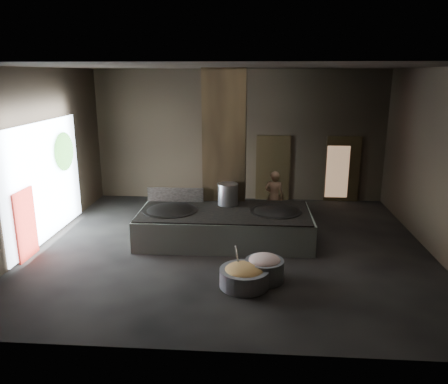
# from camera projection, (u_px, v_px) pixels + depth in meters

# --- Properties ---
(floor) EXTENTS (10.00, 9.00, 0.10)m
(floor) POSITION_uv_depth(u_px,v_px,m) (231.00, 248.00, 11.39)
(floor) COLOR black
(floor) RESTS_ON ground
(ceiling) EXTENTS (10.00, 9.00, 0.10)m
(ceiling) POSITION_uv_depth(u_px,v_px,m) (232.00, 64.00, 10.19)
(ceiling) COLOR black
(ceiling) RESTS_ON back_wall
(back_wall) EXTENTS (10.00, 0.10, 4.50)m
(back_wall) POSITION_uv_depth(u_px,v_px,m) (239.00, 136.00, 15.17)
(back_wall) COLOR black
(back_wall) RESTS_ON ground
(front_wall) EXTENTS (10.00, 0.10, 4.50)m
(front_wall) POSITION_uv_depth(u_px,v_px,m) (214.00, 221.00, 6.41)
(front_wall) COLOR black
(front_wall) RESTS_ON ground
(left_wall) EXTENTS (0.10, 9.00, 4.50)m
(left_wall) POSITION_uv_depth(u_px,v_px,m) (35.00, 158.00, 11.15)
(left_wall) COLOR black
(left_wall) RESTS_ON ground
(right_wall) EXTENTS (0.10, 9.00, 4.50)m
(right_wall) POSITION_uv_depth(u_px,v_px,m) (442.00, 164.00, 10.43)
(right_wall) COLOR black
(right_wall) RESTS_ON ground
(pillar) EXTENTS (1.20, 1.20, 4.50)m
(pillar) POSITION_uv_depth(u_px,v_px,m) (225.00, 148.00, 12.64)
(pillar) COLOR black
(pillar) RESTS_ON ground
(hearth_platform) EXTENTS (4.59, 2.25, 0.79)m
(hearth_platform) POSITION_uv_depth(u_px,v_px,m) (225.00, 226.00, 11.68)
(hearth_platform) COLOR #ABBEAB
(hearth_platform) RESTS_ON ground
(platform_cap) EXTENTS (4.46, 2.14, 0.03)m
(platform_cap) POSITION_uv_depth(u_px,v_px,m) (225.00, 211.00, 11.57)
(platform_cap) COLOR black
(platform_cap) RESTS_ON hearth_platform
(wok_left) EXTENTS (1.44, 1.44, 0.40)m
(wok_left) POSITION_uv_depth(u_px,v_px,m) (170.00, 213.00, 11.64)
(wok_left) COLOR black
(wok_left) RESTS_ON hearth_platform
(wok_left_rim) EXTENTS (1.47, 1.47, 0.05)m
(wok_left_rim) POSITION_uv_depth(u_px,v_px,m) (170.00, 210.00, 11.62)
(wok_left_rim) COLOR black
(wok_left_rim) RESTS_ON hearth_platform
(wok_right) EXTENTS (1.34, 1.34, 0.38)m
(wok_right) POSITION_uv_depth(u_px,v_px,m) (276.00, 214.00, 11.54)
(wok_right) COLOR black
(wok_right) RESTS_ON hearth_platform
(wok_right_rim) EXTENTS (1.37, 1.37, 0.05)m
(wok_right_rim) POSITION_uv_depth(u_px,v_px,m) (276.00, 212.00, 11.52)
(wok_right_rim) COLOR black
(wok_right_rim) RESTS_ON hearth_platform
(stock_pot) EXTENTS (0.55, 0.55, 0.59)m
(stock_pot) POSITION_uv_depth(u_px,v_px,m) (228.00, 194.00, 12.01)
(stock_pot) COLOR #A4A7AC
(stock_pot) RESTS_ON hearth_platform
(splash_guard) EXTENTS (1.59, 0.08, 0.40)m
(splash_guard) POSITION_uv_depth(u_px,v_px,m) (175.00, 195.00, 12.34)
(splash_guard) COLOR black
(splash_guard) RESTS_ON hearth_platform
(cook) EXTENTS (0.63, 0.46, 1.59)m
(cook) POSITION_uv_depth(u_px,v_px,m) (274.00, 197.00, 12.97)
(cook) COLOR #8C6447
(cook) RESTS_ON ground
(veg_basin) EXTENTS (1.24, 1.24, 0.39)m
(veg_basin) POSITION_uv_depth(u_px,v_px,m) (244.00, 278.00, 9.18)
(veg_basin) COLOR slate
(veg_basin) RESTS_ON ground
(veg_fill) EXTENTS (0.86, 0.86, 0.26)m
(veg_fill) POSITION_uv_depth(u_px,v_px,m) (244.00, 271.00, 9.14)
(veg_fill) COLOR #9C9F4D
(veg_fill) RESTS_ON veg_basin
(ladle) EXTENTS (0.12, 0.41, 0.74)m
(ladle) POSITION_uv_depth(u_px,v_px,m) (238.00, 259.00, 9.24)
(ladle) COLOR #A4A7AC
(ladle) RESTS_ON veg_basin
(meat_basin) EXTENTS (1.04, 1.04, 0.46)m
(meat_basin) POSITION_uv_depth(u_px,v_px,m) (264.00, 270.00, 9.45)
(meat_basin) COLOR slate
(meat_basin) RESTS_ON ground
(meat_fill) EXTENTS (0.70, 0.70, 0.27)m
(meat_fill) POSITION_uv_depth(u_px,v_px,m) (265.00, 261.00, 9.39)
(meat_fill) COLOR tan
(meat_fill) RESTS_ON meat_basin
(doorway_near) EXTENTS (1.18, 0.08, 2.38)m
(doorway_near) POSITION_uv_depth(u_px,v_px,m) (273.00, 169.00, 15.29)
(doorway_near) COLOR black
(doorway_near) RESTS_ON ground
(doorway_near_glow) EXTENTS (0.78, 0.04, 1.84)m
(doorway_near_glow) POSITION_uv_depth(u_px,v_px,m) (279.00, 170.00, 15.48)
(doorway_near_glow) COLOR #8C6647
(doorway_near_glow) RESTS_ON ground
(doorway_far) EXTENTS (1.18, 0.08, 2.38)m
(doorway_far) POSITION_uv_depth(u_px,v_px,m) (342.00, 170.00, 15.12)
(doorway_far) COLOR black
(doorway_far) RESTS_ON ground
(doorway_far_glow) EXTENTS (0.77, 0.04, 1.82)m
(doorway_far_glow) POSITION_uv_depth(u_px,v_px,m) (337.00, 172.00, 15.11)
(doorway_far_glow) COLOR #8C6647
(doorway_far_glow) RESTS_ON ground
(left_opening) EXTENTS (0.04, 4.20, 3.10)m
(left_opening) POSITION_uv_depth(u_px,v_px,m) (45.00, 181.00, 11.50)
(left_opening) COLOR white
(left_opening) RESTS_ON ground
(pavilion_sliver) EXTENTS (0.05, 0.90, 1.70)m
(pavilion_sliver) POSITION_uv_depth(u_px,v_px,m) (26.00, 224.00, 10.44)
(pavilion_sliver) COLOR maroon
(pavilion_sliver) RESTS_ON ground
(tree_silhouette) EXTENTS (0.28, 1.10, 1.10)m
(tree_silhouette) POSITION_uv_depth(u_px,v_px,m) (64.00, 152.00, 12.40)
(tree_silhouette) COLOR #194714
(tree_silhouette) RESTS_ON left_opening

